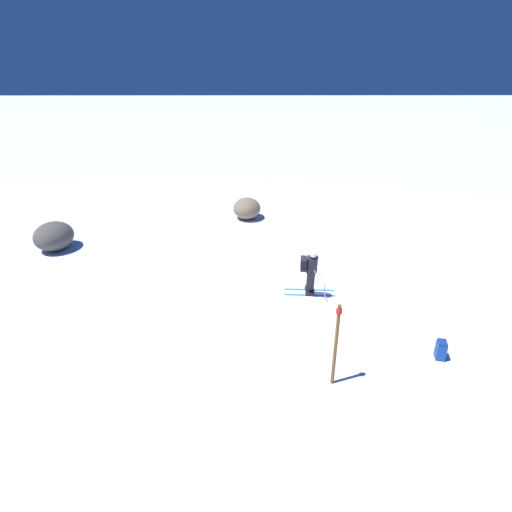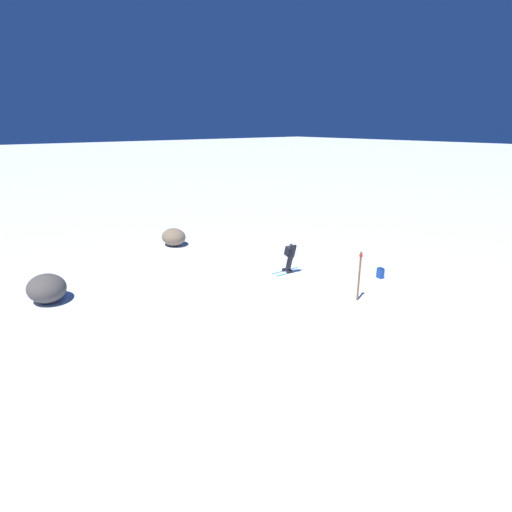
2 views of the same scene
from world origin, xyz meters
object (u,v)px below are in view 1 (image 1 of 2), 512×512
spare_backpack (441,350)px  trail_marker (336,342)px  exposed_boulder_1 (54,236)px  skier (311,270)px  exposed_boulder_0 (247,208)px

spare_backpack → trail_marker: bearing=120.1°
spare_backpack → exposed_boulder_1: size_ratio=0.29×
skier → exposed_boulder_1: bearing=71.7°
skier → trail_marker: bearing=-176.1°
spare_backpack → exposed_boulder_1: 14.57m
exposed_boulder_0 → exposed_boulder_1: (-3.81, 7.79, 0.05)m
spare_backpack → exposed_boulder_0: (10.91, 4.93, 0.26)m
skier → spare_backpack: skier is taller
skier → exposed_boulder_1: skier is taller
spare_backpack → exposed_boulder_0: bearing=37.7°
exposed_boulder_0 → trail_marker: trail_marker is taller
skier → trail_marker: size_ratio=0.83×
skier → exposed_boulder_1: (4.00, 9.85, -0.39)m
skier → spare_backpack: size_ratio=3.48×
spare_backpack → exposed_boulder_0: exposed_boulder_0 is taller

